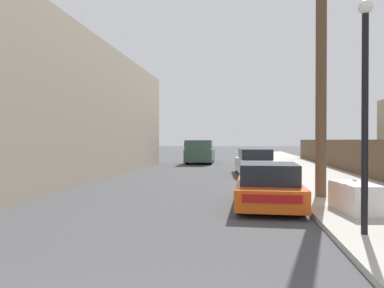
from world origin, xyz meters
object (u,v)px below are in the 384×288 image
(car_parked_mid, at_px, (254,163))
(street_lamp, at_px, (365,97))
(utility_pole, at_px, (321,42))
(parked_sports_car_red, at_px, (268,186))
(pickup_truck, at_px, (200,152))
(discarded_fridge, at_px, (355,197))

(car_parked_mid, relative_size, street_lamp, 1.10)
(utility_pole, bearing_deg, parked_sports_car_red, -143.20)
(parked_sports_car_red, distance_m, pickup_truck, 19.15)
(car_parked_mid, height_order, utility_pole, utility_pole)
(parked_sports_car_red, height_order, car_parked_mid, car_parked_mid)
(pickup_truck, bearing_deg, utility_pole, 106.08)
(pickup_truck, height_order, street_lamp, street_lamp)
(street_lamp, bearing_deg, car_parked_mid, 96.94)
(discarded_fridge, height_order, parked_sports_car_red, parked_sports_car_red)
(street_lamp, bearing_deg, utility_pole, 88.08)
(discarded_fridge, xyz_separation_m, car_parked_mid, (-2.05, 10.65, 0.18))
(car_parked_mid, xyz_separation_m, street_lamp, (1.57, -12.89, 1.98))
(discarded_fridge, bearing_deg, utility_pole, 89.60)
(parked_sports_car_red, xyz_separation_m, street_lamp, (1.50, -3.37, 2.07))
(pickup_truck, distance_m, street_lamp, 22.83)
(car_parked_mid, height_order, pickup_truck, pickup_truck)
(discarded_fridge, height_order, utility_pole, utility_pole)
(discarded_fridge, distance_m, car_parked_mid, 10.85)
(parked_sports_car_red, height_order, pickup_truck, pickup_truck)
(parked_sports_car_red, bearing_deg, utility_pole, 38.38)
(car_parked_mid, distance_m, utility_pole, 9.43)
(parked_sports_car_red, relative_size, utility_pole, 0.45)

